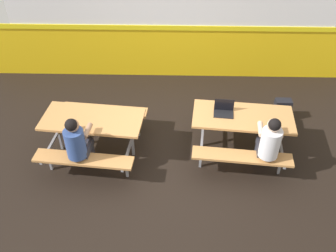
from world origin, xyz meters
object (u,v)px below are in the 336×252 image
Objects in this scene: picnic_table_right at (242,124)px; student_further at (269,142)px; laptop_dark at (224,111)px; picnic_table_left at (94,126)px; backpack_dark at (282,110)px; student_nearer at (77,142)px.

student_further reaches higher than picnic_table_right.
student_further is 0.92m from laptop_dark.
student_further is (2.77, -0.47, 0.14)m from picnic_table_left.
student_nearer is at bearing -155.97° from backpack_dark.
student_further is at bearing 1.55° from student_nearer.
picnic_table_right reaches higher than backpack_dark.
student_nearer reaches higher than backpack_dark.
laptop_dark is 0.77× the size of backpack_dark.
student_further reaches higher than laptop_dark.
picnic_table_left is 1.41× the size of student_nearer.
laptop_dark reaches higher than picnic_table_right.
laptop_dark is at bearing 18.03° from student_nearer.
backpack_dark is (0.92, 0.89, -0.36)m from picnic_table_right.
picnic_table_left is 2.81m from student_further.
backpack_dark is at bearing 16.72° from picnic_table_left.
student_further reaches higher than picnic_table_left.
picnic_table_left is at bearing 76.88° from student_nearer.
picnic_table_left is at bearing -163.28° from backpack_dark.
picnic_table_right is 1.41× the size of student_further.
picnic_table_right is 0.39m from laptop_dark.
picnic_table_left reaches higher than backpack_dark.
picnic_table_right is (2.45, 0.12, 0.00)m from picnic_table_left.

